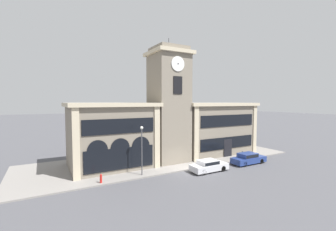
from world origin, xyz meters
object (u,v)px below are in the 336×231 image
bollard (242,155)px  fire_hydrant (101,179)px  parked_car_mid (248,158)px  street_lamp (142,143)px  parked_car_near (209,165)px

bollard → fire_hydrant: bollard is taller
bollard → fire_hydrant: (-19.42, 0.12, -0.10)m
parked_car_mid → bollard: size_ratio=4.59×
street_lamp → bollard: bearing=-1.4°
parked_car_mid → bollard: 2.06m
parked_car_near → fire_hydrant: parked_car_near is taller
street_lamp → bollard: (14.97, -0.38, -3.02)m
parked_car_mid → street_lamp: 14.53m
parked_car_mid → fire_hydrant: parked_car_mid is taller
street_lamp → bollard: street_lamp is taller
fire_hydrant → bollard: bearing=-0.4°
parked_car_near → bollard: 7.73m
parked_car_mid → fire_hydrant: bearing=174.6°
parked_car_near → bollard: size_ratio=4.26×
parked_car_near → parked_car_mid: size_ratio=0.93×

